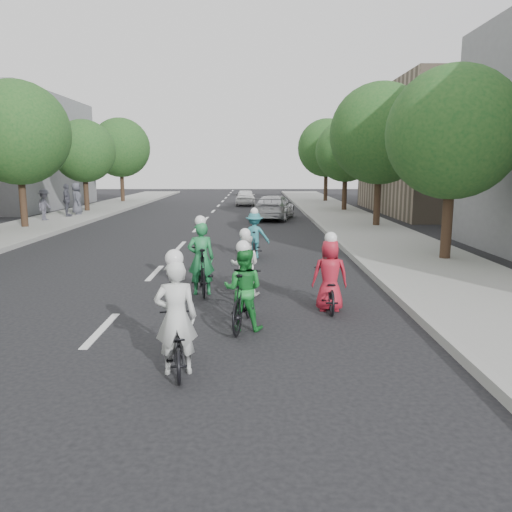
{
  "coord_description": "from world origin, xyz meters",
  "views": [
    {
      "loc": [
        2.83,
        -8.8,
        2.96
      ],
      "look_at": [
        2.86,
        2.16,
        1.0
      ],
      "focal_mm": 35.0,
      "sensor_mm": 36.0,
      "label": 1
    }
  ],
  "objects_px": {
    "cyclist_3": "(243,295)",
    "spectator_0": "(44,205)",
    "cyclist_2": "(245,271)",
    "cyclist_1": "(177,333)",
    "cyclist_4": "(254,239)",
    "spectator_1": "(67,200)",
    "cyclist_5": "(202,266)",
    "spectator_2": "(77,198)",
    "cyclist_0": "(329,283)",
    "follow_car_lead": "(274,207)",
    "follow_car_trail": "(245,197)"
  },
  "relations": [
    {
      "from": "cyclist_3",
      "to": "spectator_0",
      "type": "bearing_deg",
      "value": -47.96
    },
    {
      "from": "cyclist_2",
      "to": "cyclist_3",
      "type": "distance_m",
      "value": 2.51
    },
    {
      "from": "cyclist_1",
      "to": "cyclist_3",
      "type": "relative_size",
      "value": 0.97
    },
    {
      "from": "cyclist_2",
      "to": "cyclist_4",
      "type": "xyz_separation_m",
      "value": [
        0.21,
        4.81,
        0.07
      ]
    },
    {
      "from": "spectator_1",
      "to": "cyclist_5",
      "type": "bearing_deg",
      "value": -165.45
    },
    {
      "from": "spectator_0",
      "to": "spectator_2",
      "type": "height_order",
      "value": "spectator_2"
    },
    {
      "from": "cyclist_0",
      "to": "cyclist_4",
      "type": "bearing_deg",
      "value": -73.58
    },
    {
      "from": "follow_car_lead",
      "to": "spectator_1",
      "type": "xyz_separation_m",
      "value": [
        -11.91,
        0.15,
        0.4
      ]
    },
    {
      "from": "cyclist_5",
      "to": "spectator_2",
      "type": "relative_size",
      "value": 1.02
    },
    {
      "from": "follow_car_lead",
      "to": "spectator_1",
      "type": "relative_size",
      "value": 2.51
    },
    {
      "from": "cyclist_2",
      "to": "spectator_0",
      "type": "xyz_separation_m",
      "value": [
        -11.02,
        15.26,
        0.41
      ]
    },
    {
      "from": "spectator_1",
      "to": "cyclist_2",
      "type": "bearing_deg",
      "value": -163.0
    },
    {
      "from": "cyclist_5",
      "to": "follow_car_trail",
      "type": "bearing_deg",
      "value": -100.63
    },
    {
      "from": "follow_car_lead",
      "to": "spectator_1",
      "type": "distance_m",
      "value": 11.92
    },
    {
      "from": "cyclist_0",
      "to": "cyclist_5",
      "type": "distance_m",
      "value": 3.13
    },
    {
      "from": "cyclist_4",
      "to": "follow_car_trail",
      "type": "xyz_separation_m",
      "value": [
        -0.73,
        22.97,
        -0.01
      ]
    },
    {
      "from": "spectator_0",
      "to": "cyclist_4",
      "type": "bearing_deg",
      "value": -125.47
    },
    {
      "from": "cyclist_1",
      "to": "cyclist_0",
      "type": "bearing_deg",
      "value": -138.57
    },
    {
      "from": "cyclist_5",
      "to": "cyclist_4",
      "type": "bearing_deg",
      "value": -114.26
    },
    {
      "from": "cyclist_5",
      "to": "cyclist_2",
      "type": "bearing_deg",
      "value": 166.41
    },
    {
      "from": "cyclist_3",
      "to": "spectator_1",
      "type": "distance_m",
      "value": 22.5
    },
    {
      "from": "cyclist_5",
      "to": "follow_car_lead",
      "type": "height_order",
      "value": "cyclist_5"
    },
    {
      "from": "spectator_2",
      "to": "cyclist_3",
      "type": "bearing_deg",
      "value": -172.65
    },
    {
      "from": "follow_car_lead",
      "to": "spectator_2",
      "type": "bearing_deg",
      "value": 4.21
    },
    {
      "from": "spectator_2",
      "to": "cyclist_2",
      "type": "bearing_deg",
      "value": -169.71
    },
    {
      "from": "spectator_1",
      "to": "spectator_0",
      "type": "bearing_deg",
      "value": 153.7
    },
    {
      "from": "cyclist_5",
      "to": "spectator_1",
      "type": "relative_size",
      "value": 1.03
    },
    {
      "from": "cyclist_3",
      "to": "spectator_2",
      "type": "relative_size",
      "value": 0.99
    },
    {
      "from": "cyclist_0",
      "to": "follow_car_trail",
      "type": "bearing_deg",
      "value": -83.48
    },
    {
      "from": "spectator_1",
      "to": "spectator_2",
      "type": "height_order",
      "value": "spectator_2"
    },
    {
      "from": "follow_car_lead",
      "to": "follow_car_trail",
      "type": "distance_m",
      "value": 10.75
    },
    {
      "from": "cyclist_1",
      "to": "spectator_1",
      "type": "relative_size",
      "value": 0.98
    },
    {
      "from": "cyclist_5",
      "to": "spectator_1",
      "type": "height_order",
      "value": "spectator_1"
    },
    {
      "from": "cyclist_2",
      "to": "spectator_1",
      "type": "xyz_separation_m",
      "value": [
        -10.59,
        17.34,
        0.52
      ]
    },
    {
      "from": "spectator_2",
      "to": "spectator_1",
      "type": "bearing_deg",
      "value": 157.35
    },
    {
      "from": "cyclist_2",
      "to": "cyclist_4",
      "type": "distance_m",
      "value": 4.81
    },
    {
      "from": "cyclist_0",
      "to": "cyclist_3",
      "type": "height_order",
      "value": "cyclist_3"
    },
    {
      "from": "cyclist_3",
      "to": "follow_car_trail",
      "type": "distance_m",
      "value": 30.28
    },
    {
      "from": "cyclist_0",
      "to": "follow_car_trail",
      "type": "xyz_separation_m",
      "value": [
        -2.3,
        29.07,
        0.06
      ]
    },
    {
      "from": "cyclist_1",
      "to": "cyclist_5",
      "type": "height_order",
      "value": "cyclist_5"
    },
    {
      "from": "cyclist_3",
      "to": "cyclist_5",
      "type": "bearing_deg",
      "value": -57.75
    },
    {
      "from": "cyclist_1",
      "to": "spectator_1",
      "type": "xyz_separation_m",
      "value": [
        -9.68,
        21.85,
        0.5
      ]
    },
    {
      "from": "cyclist_5",
      "to": "spectator_0",
      "type": "relative_size",
      "value": 1.17
    },
    {
      "from": "cyclist_0",
      "to": "cyclist_2",
      "type": "distance_m",
      "value": 2.2
    },
    {
      "from": "cyclist_1",
      "to": "cyclist_4",
      "type": "relative_size",
      "value": 1.1
    },
    {
      "from": "cyclist_3",
      "to": "spectator_2",
      "type": "xyz_separation_m",
      "value": [
        -10.52,
        21.19,
        0.46
      ]
    },
    {
      "from": "cyclist_1",
      "to": "spectator_2",
      "type": "xyz_separation_m",
      "value": [
        -9.6,
        23.2,
        0.51
      ]
    },
    {
      "from": "cyclist_1",
      "to": "cyclist_2",
      "type": "height_order",
      "value": "cyclist_1"
    },
    {
      "from": "spectator_1",
      "to": "spectator_2",
      "type": "distance_m",
      "value": 1.35
    },
    {
      "from": "follow_car_lead",
      "to": "spectator_0",
      "type": "bearing_deg",
      "value": 20.3
    }
  ]
}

